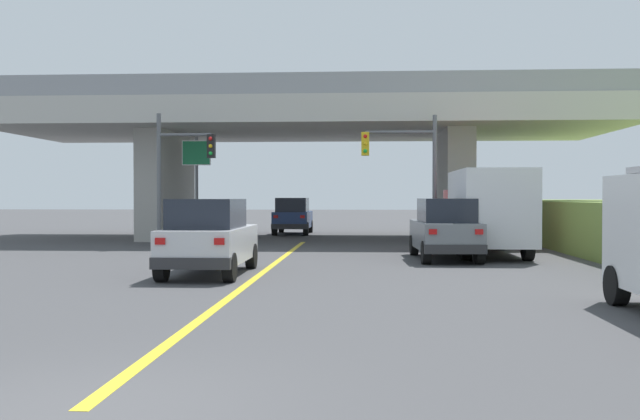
{
  "coord_description": "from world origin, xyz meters",
  "views": [
    {
      "loc": [
        2.75,
        -6.68,
        2.07
      ],
      "look_at": [
        1.17,
        19.25,
        1.6
      ],
      "focal_mm": 40.02,
      "sensor_mm": 36.0,
      "label": 1
    }
  ],
  "objects": [
    {
      "name": "sedan_oncoming",
      "position": [
        -1.17,
        32.83,
        1.01
      ],
      "size": [
        1.95,
        4.31,
        2.02
      ],
      "color": "navy",
      "rests_on": "ground"
    },
    {
      "name": "highway_sign",
      "position": [
        -5.05,
        26.25,
        3.53
      ],
      "size": [
        1.36,
        0.17,
        4.87
      ],
      "color": "#56595E",
      "rests_on": "ground"
    },
    {
      "name": "box_truck",
      "position": [
        7.08,
        18.71,
        1.58
      ],
      "size": [
        2.33,
        6.84,
        2.98
      ],
      "color": "red",
      "rests_on": "ground"
    },
    {
      "name": "suv_crossing",
      "position": [
        5.43,
        16.95,
        1.01
      ],
      "size": [
        2.05,
        4.62,
        2.02
      ],
      "rotation": [
        0.0,
        0.0,
        0.04
      ],
      "color": "slate",
      "rests_on": "ground"
    },
    {
      "name": "traffic_signal_nearside",
      "position": [
        4.62,
        22.52,
        3.43
      ],
      "size": [
        3.07,
        0.36,
        5.4
      ],
      "color": "#56595E",
      "rests_on": "ground"
    },
    {
      "name": "overpass_bridge",
      "position": [
        0.0,
        28.72,
        5.28
      ],
      "size": [
        29.7,
        10.95,
        7.34
      ],
      "color": "#B7B5AD",
      "rests_on": "ground"
    },
    {
      "name": "suv_lead",
      "position": [
        -1.33,
        11.95,
        1.01
      ],
      "size": [
        1.94,
        4.5,
        2.02
      ],
      "color": "silver",
      "rests_on": "ground"
    },
    {
      "name": "traffic_signal_farside",
      "position": [
        -4.87,
        22.17,
        3.37
      ],
      "size": [
        2.43,
        0.36,
        5.5
      ],
      "color": "#56595E",
      "rests_on": "ground"
    },
    {
      "name": "ground",
      "position": [
        0.0,
        28.72,
        0.0
      ],
      "size": [
        160.0,
        160.0,
        0.0
      ],
      "primitive_type": "plane",
      "color": "#424244"
    },
    {
      "name": "lane_divider_stripe",
      "position": [
        0.0,
        12.92,
        0.0
      ],
      "size": [
        0.2,
        25.84,
        0.01
      ],
      "primitive_type": "cube",
      "color": "yellow",
      "rests_on": "ground"
    }
  ]
}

